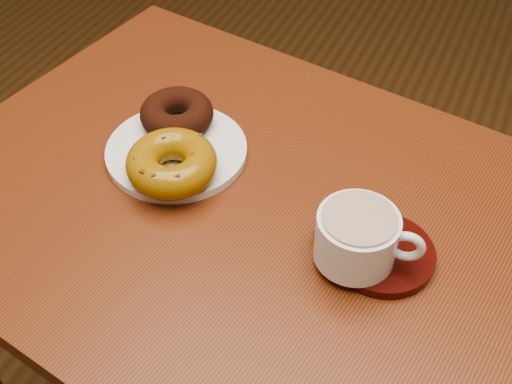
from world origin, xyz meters
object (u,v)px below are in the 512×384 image
at_px(coffee_cup, 358,237).
at_px(cafe_table, 244,259).
at_px(donut_plate, 177,151).
at_px(saucer, 382,254).

bearing_deg(coffee_cup, cafe_table, 157.37).
bearing_deg(donut_plate, saucer, -11.00).
bearing_deg(coffee_cup, donut_plate, 155.78).
xyz_separation_m(donut_plate, saucer, (0.33, -0.06, 0.00)).
distance_m(saucer, coffee_cup, 0.06).
height_order(cafe_table, saucer, saucer).
bearing_deg(coffee_cup, saucer, 29.83).
xyz_separation_m(cafe_table, coffee_cup, (0.18, -0.05, 0.18)).
bearing_deg(donut_plate, coffee_cup, -16.10).
distance_m(donut_plate, coffee_cup, 0.32).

